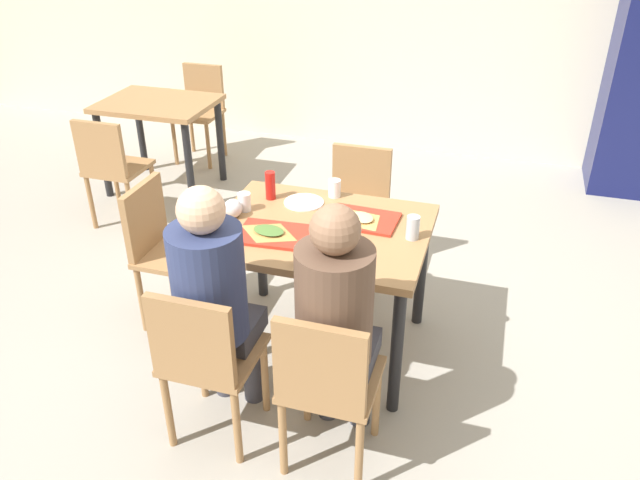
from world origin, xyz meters
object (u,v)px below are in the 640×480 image
Objects in this scene: chair_left_end at (163,244)px; condiment_bottle at (270,185)px; tray_red_far at (363,219)px; chair_far_side at (357,204)px; soda_can at (413,228)px; chair_near_right at (326,381)px; plastic_cup_b at (302,255)px; background_chair_far at (201,105)px; main_table at (320,244)px; plastic_cup_c at (244,202)px; pizza_slice_b at (362,218)px; person_in_red at (214,292)px; background_table at (159,117)px; person_in_brown_jacket at (336,314)px; plastic_cup_a at (335,188)px; background_chair_near at (111,165)px; tray_red_near at (274,234)px; chair_near_left at (205,356)px; foil_bundle at (233,208)px; pizza_slice_a at (269,231)px; paper_plate_near_edge at (339,254)px; paper_plate_center at (304,202)px.

chair_left_end is 0.71m from condiment_bottle.
condiment_bottle is (-0.56, 0.11, 0.07)m from tray_red_far.
chair_far_side is 0.98m from soda_can.
chair_near_right and chair_left_end have the same top height.
chair_near_right is 0.60m from plastic_cup_b.
main_table is at bearing -51.74° from background_chair_far.
main_table is at bearing -8.40° from plastic_cup_c.
condiment_bottle is at bearing 166.79° from pizza_slice_b.
tray_red_far is 2.95× the size of soda_can.
person_in_red is 1.48× the size of background_chair_far.
chair_left_end is at bearing -179.11° from soda_can.
soda_can is 0.14× the size of background_table.
person_in_brown_jacket is at bearing -47.22° from background_table.
plastic_cup_a is at bearing 36.31° from plastic_cup_c.
background_chair_near is at bearing 158.70° from pizza_slice_b.
background_chair_far is at bearing 140.25° from chair_far_side.
tray_red_near is at bearing -141.79° from main_table.
condiment_bottle is at bearing 124.75° from person_in_brown_jacket.
chair_near_left is (-0.28, -0.82, -0.16)m from main_table.
chair_near_left is 8.63× the size of foil_bundle.
main_table is 3.09× the size of tray_red_far.
background_chair_far reaches higher than pizza_slice_a.
soda_can is 0.95m from foil_bundle.
tray_red_near is 0.37m from paper_plate_near_edge.
soda_can is at bearing -45.12° from background_chair_far.
foil_bundle is at bearing -2.68° from chair_left_end.
plastic_cup_a is 2.26m from background_table.
person_in_red reaches higher than paper_plate_center.
pizza_slice_b is 0.29× the size of background_chair_near.
chair_far_side is at bearing -23.85° from background_table.
chair_far_side is 0.96× the size of background_table.
main_table is at bearing -177.35° from soda_can.
chair_near_left is 5.39× the size of condiment_bottle.
pizza_slice_b is 1.55× the size of condiment_bottle.
tray_red_far is 3.60× the size of plastic_cup_c.
plastic_cup_c reaches higher than tray_red_near.
main_table is at bearing 36.24° from pizza_slice_a.
chair_left_end is at bearing 180.00° from main_table.
paper_plate_center is at bearing 0.00° from condiment_bottle.
foil_bundle reaches higher than tray_red_far.
background_chair_near is at bearing 143.46° from person_in_brown_jacket.
pizza_slice_a is at bearing -109.80° from plastic_cup_a.
paper_plate_near_edge is (-0.11, 0.44, 0.01)m from person_in_brown_jacket.
person_in_brown_jacket is 0.71m from tray_red_near.
condiment_bottle is (0.08, 0.18, 0.03)m from plastic_cup_c.
person_in_brown_jacket is (0.00, 0.14, 0.25)m from chair_near_right.
pizza_slice_a is at bearing -146.75° from pizza_slice_b.
chair_near_right is 2.40× the size of tray_red_near.
chair_left_end is 0.68× the size of person_in_red.
paper_plate_center is at bearing 83.12° from person_in_red.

